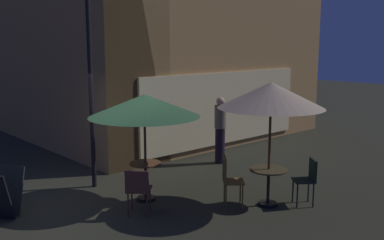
{
  "coord_description": "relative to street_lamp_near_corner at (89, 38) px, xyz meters",
  "views": [
    {
      "loc": [
        -3.94,
        -7.56,
        3.14
      ],
      "look_at": [
        2.03,
        -0.93,
        1.6
      ],
      "focal_mm": 41.71,
      "sensor_mm": 36.0,
      "label": 1
    }
  ],
  "objects": [
    {
      "name": "cafe_table_1",
      "position": [
        0.35,
        -1.45,
        -2.71
      ],
      "size": [
        0.64,
        0.64,
        0.78
      ],
      "color": "black",
      "rests_on": "ground"
    },
    {
      "name": "cafe_chair_0",
      "position": [
        1.35,
        -2.8,
        -2.64
      ],
      "size": [
        0.56,
        0.56,
        0.99
      ],
      "rotation": [
        0.0,
        0.0,
        -0.7
      ],
      "color": "brown",
      "rests_on": "ground"
    },
    {
      "name": "cafe_chair_2",
      "position": [
        -0.26,
        -2.05,
        -2.69
      ],
      "size": [
        0.61,
        0.61,
        0.88
      ],
      "rotation": [
        0.0,
        0.0,
        0.78
      ],
      "color": "#552E26",
      "rests_on": "ground"
    },
    {
      "name": "ground_plane",
      "position": [
        -0.8,
        -0.94,
        -3.23
      ],
      "size": [
        60.0,
        60.0,
        0.0
      ],
      "primitive_type": "plane",
      "color": "#2D2D21"
    },
    {
      "name": "patron_standing_0",
      "position": [
        3.48,
        -0.47,
        -2.33
      ],
      "size": [
        0.3,
        0.3,
        1.76
      ],
      "rotation": [
        0.0,
        0.0,
        1.74
      ],
      "color": "black",
      "rests_on": "ground"
    },
    {
      "name": "street_lamp_near_corner",
      "position": [
        0.0,
        0.0,
        0.0
      ],
      "size": [
        0.36,
        0.36,
        4.45
      ],
      "color": "black",
      "rests_on": "ground"
    },
    {
      "name": "patio_umbrella_0",
      "position": [
        1.94,
        -3.3,
        -1.07
      ],
      "size": [
        2.03,
        2.03,
        2.42
      ],
      "color": "black",
      "rests_on": "ground"
    },
    {
      "name": "cafe_chair_1",
      "position": [
        2.54,
        -3.79,
        -2.67
      ],
      "size": [
        0.55,
        0.55,
        0.92
      ],
      "rotation": [
        0.0,
        0.0,
        2.46
      ],
      "color": "black",
      "rests_on": "ground"
    },
    {
      "name": "menu_sandwich_board",
      "position": [
        -2.13,
        -0.48,
        -2.78
      ],
      "size": [
        0.84,
        0.81,
        0.88
      ],
      "rotation": [
        0.0,
        0.0,
        0.6
      ],
      "color": "#252823",
      "rests_on": "ground"
    },
    {
      "name": "cafe_table_0",
      "position": [
        1.94,
        -3.3,
        -2.7
      ],
      "size": [
        0.74,
        0.74,
        0.73
      ],
      "color": "black",
      "rests_on": "ground"
    },
    {
      "name": "patio_umbrella_1",
      "position": [
        0.35,
        -1.45,
        -1.31
      ],
      "size": [
        2.2,
        2.2,
        2.15
      ],
      "color": "black",
      "rests_on": "ground"
    }
  ]
}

